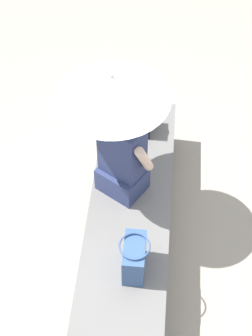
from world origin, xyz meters
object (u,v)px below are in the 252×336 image
object	(u,v)px
parasol	(112,88)
handbag_black	(134,257)
person_seated	(122,155)
tote_bag_canvas	(142,119)

from	to	relation	value
parasol	handbag_black	distance (m)	1.18
person_seated	handbag_black	bearing A→B (deg)	-167.85
parasol	tote_bag_canvas	size ratio (longest dim) A/B	4.12
person_seated	handbag_black	size ratio (longest dim) A/B	2.96
person_seated	parasol	xyz separation A→B (m)	(0.05, 0.07, 0.62)
person_seated	handbag_black	xyz separation A→B (m)	(-0.72, -0.15, -0.24)
parasol	handbag_black	bearing A→B (deg)	-163.87
parasol	handbag_black	size ratio (longest dim) A/B	3.71
parasol	handbag_black	world-z (taller)	parasol
parasol	tote_bag_canvas	xyz separation A→B (m)	(0.60, -0.18, -0.87)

